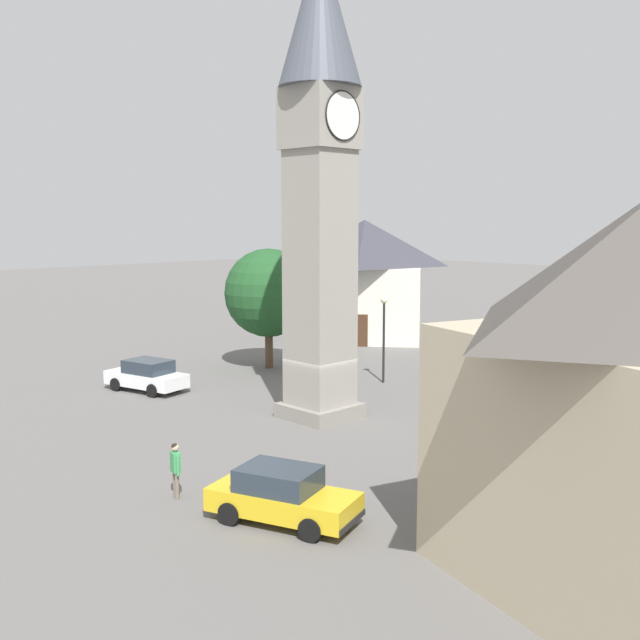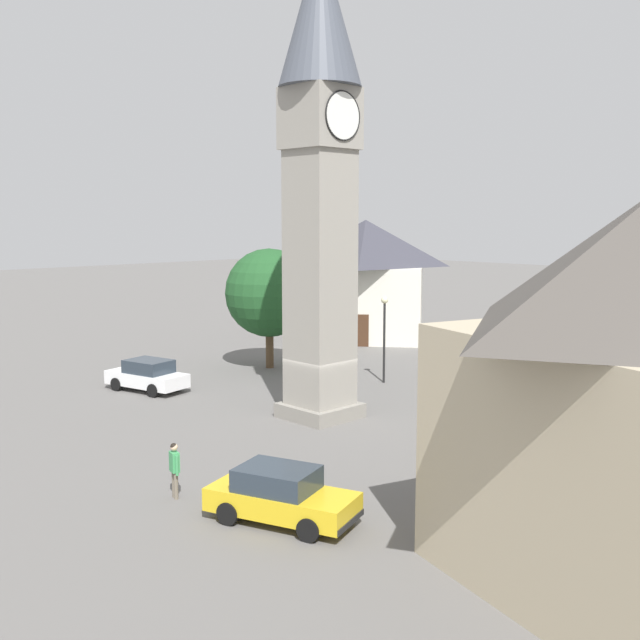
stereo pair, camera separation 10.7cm
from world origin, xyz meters
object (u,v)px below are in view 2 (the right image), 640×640
Objects in this scene: tree at (269,293)px; lamp_post at (384,324)px; car_blue_kerb at (544,420)px; car_white_side at (496,368)px; car_silver_kerb at (281,495)px; clock_tower at (320,142)px; pedestrian at (174,465)px; car_red_corner at (147,375)px; building_terrace_right at (365,278)px.

tree is 1.51× the size of lamp_post.
car_blue_kerb and car_white_side have the same top height.
car_silver_kerb is (-12.21, 1.04, 0.00)m from car_blue_kerb.
car_silver_kerb is at bearing -139.73° from clock_tower.
car_white_side is 20.57m from pedestrian.
pedestrian reaches higher than car_silver_kerb.
clock_tower is at bearing 40.27° from car_silver_kerb.
car_silver_kerb is (-8.40, -7.12, -10.54)m from clock_tower.
clock_tower is 14.29m from car_red_corner.
car_red_corner is 0.99× the size of car_white_side.
pedestrian reaches higher than car_red_corner.
car_white_side is 0.41× the size of building_terrace_right.
car_blue_kerb is 14.07m from pedestrian.
clock_tower is at bearing 114.99° from car_blue_kerb.
car_silver_kerb and car_white_side have the same top height.
building_terrace_right is (19.44, 3.58, 3.41)m from car_red_corner.
clock_tower reaches higher than pedestrian.
clock_tower is 13.01m from tree.
car_white_side is 12.83m from tree.
building_terrace_right is at bearing 58.20° from car_blue_kerb.
lamp_post is at bearing 134.64° from car_white_side.
car_red_corner is (-6.40, 17.45, 0.00)m from car_blue_kerb.
building_terrace_right reaches higher than car_red_corner.
car_red_corner is 8.63m from tree.
building_terrace_right reaches higher than car_silver_kerb.
car_blue_kerb is at bearing -121.80° from building_terrace_right.
car_blue_kerb is at bearing -65.01° from clock_tower.
car_blue_kerb is 0.41× the size of building_terrace_right.
pedestrian is 20.02m from tree.
lamp_post reaches higher than car_red_corner.
car_blue_kerb is at bearing -69.86° from car_red_corner.
tree reaches higher than pedestrian.
car_blue_kerb and car_silver_kerb have the same top height.
pedestrian is 0.25× the size of tree.
car_white_side is 0.67× the size of tree.
car_silver_kerb is 1.01× the size of car_red_corner.
pedestrian is at bearing -159.30° from clock_tower.
lamp_post is at bearing -35.17° from car_red_corner.
clock_tower is 4.34× the size of car_silver_kerb.
tree reaches higher than car_silver_kerb.
car_blue_kerb is 0.99× the size of car_white_side.
car_white_side is at bearing -112.25° from building_terrace_right.
clock_tower reaches higher than lamp_post.
tree is at bearing 41.46° from pedestrian.
car_red_corner is at bearing -178.47° from tree.
car_red_corner is 1.00× the size of lamp_post.
tree is at bearing 50.46° from car_silver_kerb.
clock_tower is at bearing -74.39° from car_red_corner.
clock_tower is 15.29m from car_white_side.
building_terrace_right is (5.88, 14.36, 3.41)m from car_white_side.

